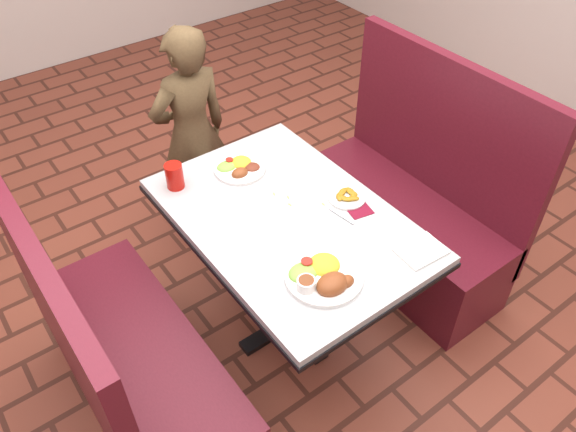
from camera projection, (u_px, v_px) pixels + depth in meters
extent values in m
plane|color=brown|center=(288.00, 324.00, 2.88)|extent=(7.00, 7.00, 0.00)
cube|color=#B7BABC|center=(288.00, 219.00, 2.39)|extent=(0.80, 1.20, 0.03)
cube|color=black|center=(288.00, 224.00, 2.41)|extent=(0.81, 1.21, 0.02)
cylinder|color=black|center=(288.00, 278.00, 2.64)|extent=(0.10, 0.10, 0.69)
cube|color=black|center=(288.00, 322.00, 2.87)|extent=(0.55, 0.08, 0.03)
cube|color=black|center=(288.00, 322.00, 2.87)|extent=(0.08, 0.55, 0.03)
cube|color=maroon|center=(148.00, 377.00, 2.40)|extent=(0.45, 1.20, 0.45)
cube|color=maroon|center=(68.00, 336.00, 1.98)|extent=(0.06, 1.20, 0.95)
cube|color=maroon|center=(398.00, 232.00, 3.06)|extent=(0.45, 1.20, 0.45)
cube|color=maroon|center=(441.00, 147.00, 2.84)|extent=(0.06, 1.20, 0.95)
imported|color=brown|center=(192.00, 135.00, 3.06)|extent=(0.46, 0.31, 1.24)
cylinder|color=white|center=(324.00, 276.00, 2.11)|extent=(0.30, 0.30, 0.02)
ellipsoid|color=yellow|center=(325.00, 260.00, 2.13)|extent=(0.12, 0.12, 0.05)
ellipsoid|color=#92CC51|center=(303.00, 269.00, 2.10)|extent=(0.12, 0.10, 0.04)
cylinder|color=red|center=(307.00, 261.00, 2.13)|extent=(0.04, 0.04, 0.01)
ellipsoid|color=#964C26|center=(333.00, 279.00, 2.04)|extent=(0.13, 0.10, 0.07)
ellipsoid|color=#964C26|center=(346.00, 279.00, 2.06)|extent=(0.07, 0.05, 0.05)
cylinder|color=white|center=(306.00, 284.00, 2.05)|extent=(0.07, 0.07, 0.04)
cylinder|color=#682F13|center=(306.00, 280.00, 2.03)|extent=(0.06, 0.06, 0.01)
cylinder|color=white|center=(240.00, 169.00, 2.61)|extent=(0.24, 0.24, 0.01)
ellipsoid|color=yellow|center=(241.00, 159.00, 2.62)|extent=(0.10, 0.10, 0.04)
ellipsoid|color=#92CC51|center=(227.00, 164.00, 2.60)|extent=(0.10, 0.08, 0.03)
cylinder|color=red|center=(229.00, 160.00, 2.62)|extent=(0.04, 0.04, 0.01)
ellipsoid|color=maroon|center=(252.00, 165.00, 2.60)|extent=(0.07, 0.07, 0.02)
ellipsoid|color=#964C26|center=(240.00, 170.00, 2.56)|extent=(0.08, 0.06, 0.05)
cylinder|color=white|center=(347.00, 198.00, 2.46)|extent=(0.17, 0.17, 0.01)
cube|color=maroon|center=(359.00, 209.00, 2.41)|extent=(0.12, 0.12, 0.00)
cube|color=silver|center=(342.00, 216.00, 2.37)|extent=(0.03, 0.14, 0.00)
cylinder|color=red|center=(174.00, 176.00, 2.49)|extent=(0.08, 0.08, 0.12)
cube|color=white|center=(421.00, 251.00, 2.22)|extent=(0.19, 0.15, 0.01)
cube|color=silver|center=(332.00, 261.00, 2.17)|extent=(0.04, 0.16, 0.00)
cube|color=silver|center=(336.00, 276.00, 2.12)|extent=(0.05, 0.13, 0.00)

